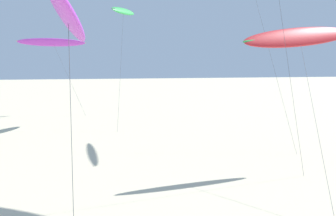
{
  "coord_description": "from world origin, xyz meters",
  "views": [
    {
      "loc": [
        -5.79,
        5.84,
        6.28
      ],
      "look_at": [
        -1.98,
        23.93,
        4.12
      ],
      "focal_mm": 43.13,
      "sensor_mm": 36.0,
      "label": 1
    }
  ],
  "objects_px": {
    "flying_kite_5": "(300,37)",
    "flying_kite_6": "(53,42)",
    "flying_kite_3": "(68,17)",
    "flying_kite_7": "(123,11)"
  },
  "relations": [
    {
      "from": "flying_kite_5",
      "to": "flying_kite_6",
      "type": "height_order",
      "value": "flying_kite_6"
    },
    {
      "from": "flying_kite_3",
      "to": "flying_kite_6",
      "type": "bearing_deg",
      "value": 94.63
    },
    {
      "from": "flying_kite_3",
      "to": "flying_kite_7",
      "type": "xyz_separation_m",
      "value": [
        4.67,
        28.99,
        3.7
      ]
    },
    {
      "from": "flying_kite_6",
      "to": "flying_kite_7",
      "type": "relative_size",
      "value": 0.75
    },
    {
      "from": "flying_kite_5",
      "to": "flying_kite_7",
      "type": "xyz_separation_m",
      "value": [
        -8.55,
        20.2,
        3.67
      ]
    },
    {
      "from": "flying_kite_6",
      "to": "flying_kite_7",
      "type": "xyz_separation_m",
      "value": [
        7.62,
        -7.37,
        2.92
      ]
    },
    {
      "from": "flying_kite_3",
      "to": "flying_kite_5",
      "type": "height_order",
      "value": "flying_kite_5"
    },
    {
      "from": "flying_kite_6",
      "to": "flying_kite_5",
      "type": "bearing_deg",
      "value": -59.61
    },
    {
      "from": "flying_kite_7",
      "to": "flying_kite_6",
      "type": "bearing_deg",
      "value": 135.95
    },
    {
      "from": "flying_kite_5",
      "to": "flying_kite_7",
      "type": "relative_size",
      "value": 0.94
    }
  ]
}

